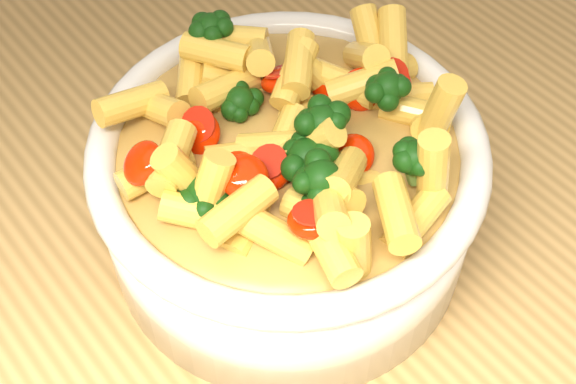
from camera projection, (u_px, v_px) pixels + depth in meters
table at (307, 197)px, 0.74m from camera, size 1.20×0.80×0.90m
serving_bowl at (288, 191)px, 0.54m from camera, size 0.26×0.26×0.11m
pasta_salad at (288, 121)px, 0.49m from camera, size 0.20×0.20×0.05m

